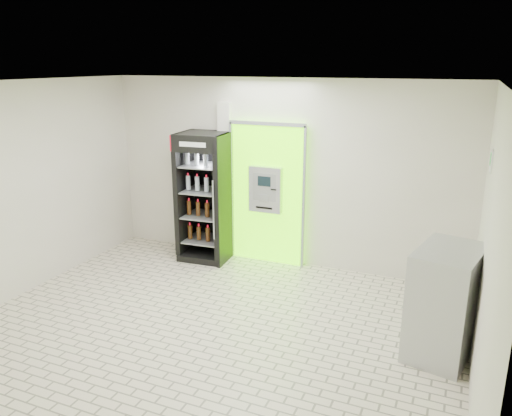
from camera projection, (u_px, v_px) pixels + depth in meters
The scene contains 7 objects.
ground at pixel (211, 329), 6.26m from camera, with size 6.00×6.00×0.00m, color beige.
room_shell at pixel (207, 187), 5.74m from camera, with size 6.00×6.00×6.00m.
atm_assembly at pixel (268, 193), 8.13m from camera, with size 1.30×0.24×2.33m.
pillar at pixel (226, 181), 8.42m from camera, with size 0.22×0.11×2.60m.
beverage_cooler at pixel (206, 199), 8.31m from camera, with size 0.86×0.79×2.14m.
steel_cabinet at pixel (445, 303), 5.59m from camera, with size 0.84×1.07×1.27m.
exit_sign at pixel (491, 161), 5.78m from camera, with size 0.02×0.22×0.26m.
Camera 1 is at (2.69, -4.91, 3.23)m, focal length 35.00 mm.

